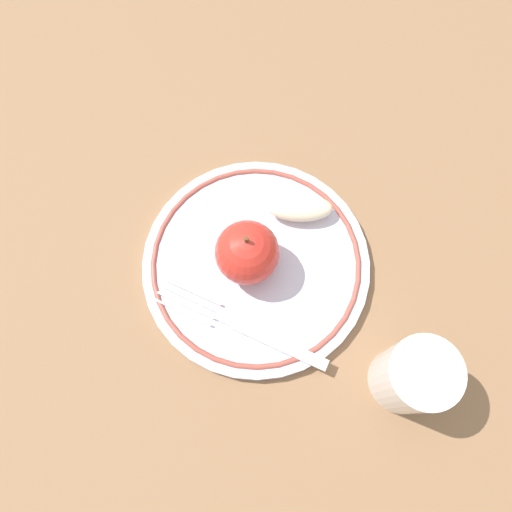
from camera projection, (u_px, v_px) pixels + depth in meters
name	position (u px, v px, depth m)	size (l,w,h in m)	color
ground_plane	(269.00, 261.00, 0.56)	(2.00, 2.00, 0.00)	#8B6544
plate	(256.00, 264.00, 0.55)	(0.25, 0.25, 0.02)	silver
apple_red_whole	(247.00, 253.00, 0.51)	(0.07, 0.07, 0.07)	red
apple_slice_front	(300.00, 208.00, 0.55)	(0.07, 0.03, 0.02)	#F0E4BD
fork	(246.00, 329.00, 0.51)	(0.03, 0.19, 0.00)	silver
drinking_glass	(413.00, 376.00, 0.47)	(0.07, 0.07, 0.09)	white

